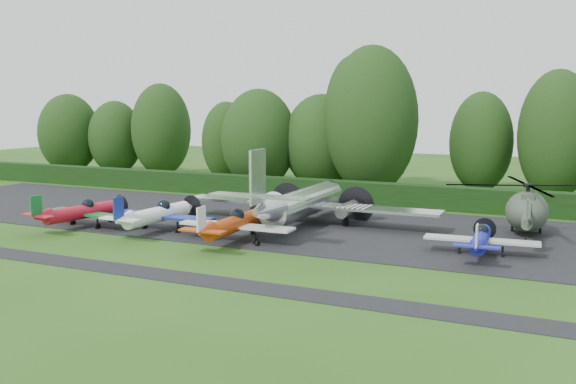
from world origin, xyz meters
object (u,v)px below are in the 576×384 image
at_px(light_plane_orange, 233,224).
at_px(light_plane_blue, 481,239).
at_px(light_plane_white, 158,214).
at_px(transport_plane, 302,203).
at_px(helicopter, 527,208).
at_px(light_plane_red, 81,212).

bearing_deg(light_plane_orange, light_plane_blue, 12.90).
bearing_deg(light_plane_white, light_plane_blue, 2.75).
distance_m(transport_plane, helicopter, 15.49).
relative_size(transport_plane, light_plane_blue, 2.84).
xyz_separation_m(light_plane_orange, light_plane_blue, (14.95, 3.00, -0.19)).
bearing_deg(light_plane_blue, light_plane_white, -170.32).
bearing_deg(light_plane_red, light_plane_orange, -7.76).
xyz_separation_m(light_plane_red, light_plane_white, (5.86, 1.14, 0.08)).
relative_size(transport_plane, helicopter, 1.55).
bearing_deg(light_plane_white, transport_plane, 33.67).
relative_size(light_plane_white, light_plane_orange, 1.01).
relative_size(light_plane_red, light_plane_blue, 1.12).
distance_m(light_plane_white, helicopter, 25.31).
xyz_separation_m(light_plane_red, light_plane_orange, (12.40, 0.18, 0.06)).
bearing_deg(transport_plane, light_plane_red, -152.05).
relative_size(light_plane_white, light_plane_blue, 1.19).
distance_m(light_plane_orange, helicopter, 19.94).
distance_m(transport_plane, light_plane_red, 15.92).
distance_m(light_plane_orange, light_plane_blue, 15.25).
height_order(light_plane_white, light_plane_orange, light_plane_white).
relative_size(light_plane_red, helicopter, 0.61).
bearing_deg(light_plane_blue, transport_plane, 167.12).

